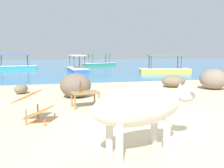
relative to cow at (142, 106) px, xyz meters
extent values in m
cube|color=#CCB78E|center=(0.53, 0.83, -0.74)|extent=(18.00, 14.00, 0.04)
cube|color=teal|center=(0.53, 22.83, -0.76)|extent=(60.00, 36.00, 0.03)
cylinder|color=beige|center=(0.31, 0.25, -0.44)|extent=(0.11, 0.11, 0.56)
cylinder|color=beige|center=(0.40, -0.06, -0.44)|extent=(0.11, 0.11, 0.56)
cylinder|color=beige|center=(-0.50, 0.03, -0.44)|extent=(0.11, 0.11, 0.56)
cylinder|color=beige|center=(-0.42, -0.27, -0.44)|extent=(0.11, 0.11, 0.56)
ellipsoid|color=beige|center=(-0.05, -0.01, 0.01)|extent=(1.63, 0.95, 0.61)
ellipsoid|color=beige|center=(0.87, 0.23, 0.11)|extent=(0.46, 0.34, 0.29)
cone|color=beige|center=(0.83, 0.37, 0.23)|extent=(0.12, 0.12, 0.10)
cone|color=beige|center=(0.90, 0.09, 0.23)|extent=(0.12, 0.12, 0.10)
ellipsoid|color=beige|center=(0.21, 0.06, 0.27)|extent=(0.34, 0.31, 0.20)
cube|color=olive|center=(-0.58, 3.06, -0.31)|extent=(0.83, 0.58, 0.04)
cylinder|color=olive|center=(-0.28, 3.31, -0.53)|extent=(0.05, 0.05, 0.39)
cylinder|color=olive|center=(-0.21, 2.95, -0.53)|extent=(0.05, 0.05, 0.39)
cylinder|color=olive|center=(-0.95, 3.17, -0.53)|extent=(0.05, 0.05, 0.39)
cylinder|color=olive|center=(-0.87, 2.82, -0.53)|extent=(0.05, 0.05, 0.39)
cylinder|color=brown|center=(-0.70, 3.06, -0.19)|extent=(0.07, 0.07, 0.22)
cylinder|color=brown|center=(-0.70, 3.06, -0.05)|extent=(0.03, 0.03, 0.06)
cylinder|color=black|center=(-0.70, 3.06, -0.01)|extent=(0.03, 0.03, 0.02)
cylinder|color=olive|center=(-1.38, 2.04, -0.65)|extent=(0.04, 0.04, 0.14)
cylinder|color=olive|center=(-1.57, 1.56, -0.65)|extent=(0.04, 0.04, 0.14)
cylinder|color=olive|center=(-1.76, 2.19, -0.55)|extent=(0.04, 0.04, 0.34)
cylinder|color=olive|center=(-1.95, 1.71, -0.55)|extent=(0.04, 0.04, 0.34)
cube|color=orange|center=(-1.66, 1.87, -0.48)|extent=(0.59, 0.64, 0.21)
cube|color=orange|center=(-1.95, 1.99, -0.15)|extent=(0.62, 0.65, 0.23)
ellipsoid|color=#756651|center=(-2.69, 5.55, -0.54)|extent=(0.64, 0.71, 0.35)
ellipsoid|color=gray|center=(4.86, 4.95, -0.30)|extent=(1.46, 1.45, 0.83)
ellipsoid|color=#6B5B4C|center=(-0.76, 4.46, -0.31)|extent=(1.07, 1.03, 0.82)
ellipsoid|color=#756651|center=(3.51, 5.79, -0.45)|extent=(1.14, 0.94, 0.53)
cube|color=#3866B7|center=(-0.13, 14.27, -0.61)|extent=(1.48, 3.70, 0.28)
cube|color=white|center=(-0.13, 14.27, -0.45)|extent=(1.55, 3.78, 0.04)
cylinder|color=brown|center=(-0.63, 15.31, 0.01)|extent=(0.06, 0.06, 0.95)
cylinder|color=brown|center=(0.14, 15.39, 0.01)|extent=(0.06, 0.06, 0.95)
cylinder|color=brown|center=(-0.39, 13.16, 0.01)|extent=(0.06, 0.06, 0.95)
cylinder|color=brown|center=(0.37, 13.24, 0.01)|extent=(0.06, 0.06, 0.95)
cube|color=silver|center=(-0.13, 14.27, 0.51)|extent=(1.20, 2.61, 0.06)
cube|color=teal|center=(-5.33, 18.08, -0.61)|extent=(3.68, 1.39, 0.28)
cube|color=white|center=(-5.33, 18.08, -0.45)|extent=(3.75, 1.45, 0.04)
cylinder|color=brown|center=(-6.37, 17.61, 0.01)|extent=(0.06, 0.06, 0.95)
cylinder|color=brown|center=(-6.44, 18.37, 0.01)|extent=(0.06, 0.06, 0.95)
cylinder|color=brown|center=(-4.22, 17.78, 0.01)|extent=(0.06, 0.06, 0.95)
cylinder|color=brown|center=(-4.28, 18.55, 0.01)|extent=(0.06, 0.06, 0.95)
cube|color=#3D66C6|center=(-5.33, 18.08, 0.51)|extent=(2.59, 1.14, 0.06)
cube|color=gold|center=(6.09, 12.17, -0.61)|extent=(3.73, 1.69, 0.28)
cube|color=white|center=(6.09, 12.17, -0.45)|extent=(3.81, 1.76, 0.04)
cylinder|color=brown|center=(4.96, 11.98, 0.01)|extent=(0.06, 0.06, 0.95)
cylinder|color=brown|center=(5.09, 12.74, 0.01)|extent=(0.06, 0.06, 0.95)
cylinder|color=brown|center=(7.09, 11.61, 0.01)|extent=(0.06, 0.06, 0.95)
cylinder|color=brown|center=(7.22, 12.37, 0.01)|extent=(0.06, 0.06, 0.95)
cube|color=#339356|center=(6.09, 12.17, 0.51)|extent=(2.64, 1.35, 0.06)
cube|color=#338E66|center=(2.70, 21.25, -0.61)|extent=(3.75, 2.37, 0.28)
cube|color=white|center=(2.70, 21.25, -0.45)|extent=(3.84, 2.45, 0.04)
cylinder|color=brown|center=(1.84, 20.49, 0.01)|extent=(0.06, 0.06, 0.95)
cylinder|color=brown|center=(1.55, 21.21, 0.01)|extent=(0.06, 0.06, 0.95)
cylinder|color=brown|center=(3.84, 21.30, 0.01)|extent=(0.06, 0.06, 0.95)
cylinder|color=brown|center=(3.55, 22.02, 0.01)|extent=(0.06, 0.06, 0.95)
cube|color=#339356|center=(2.70, 21.25, 0.51)|extent=(2.69, 1.81, 0.06)
camera|label=1|loc=(-1.15, -3.18, 0.83)|focal=36.35mm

